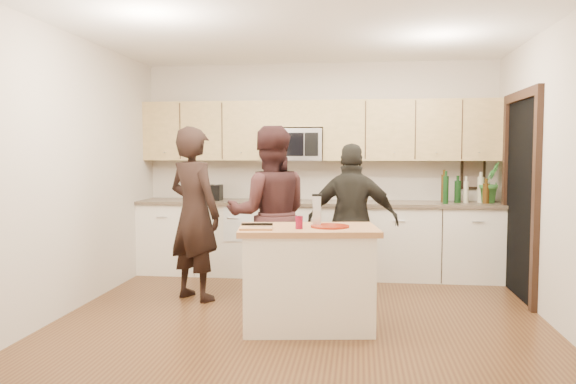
# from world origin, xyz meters

# --- Properties ---
(floor) EXTENTS (4.50, 4.50, 0.00)m
(floor) POSITION_xyz_m (0.00, 0.00, 0.00)
(floor) COLOR brown
(floor) RESTS_ON ground
(room_shell) EXTENTS (4.52, 4.02, 2.71)m
(room_shell) POSITION_xyz_m (0.00, 0.00, 1.73)
(room_shell) COLOR beige
(room_shell) RESTS_ON ground
(back_cabinetry) EXTENTS (4.50, 0.66, 0.94)m
(back_cabinetry) POSITION_xyz_m (0.00, 1.69, 0.47)
(back_cabinetry) COLOR white
(back_cabinetry) RESTS_ON ground
(upper_cabinetry) EXTENTS (4.50, 0.33, 0.75)m
(upper_cabinetry) POSITION_xyz_m (0.03, 1.83, 1.84)
(upper_cabinetry) COLOR #D9B16F
(upper_cabinetry) RESTS_ON ground
(microwave) EXTENTS (0.76, 0.41, 0.40)m
(microwave) POSITION_xyz_m (-0.31, 1.80, 1.65)
(microwave) COLOR silver
(microwave) RESTS_ON ground
(doorway) EXTENTS (0.06, 1.25, 2.20)m
(doorway) POSITION_xyz_m (2.23, 0.90, 1.16)
(doorway) COLOR black
(doorway) RESTS_ON ground
(framed_picture) EXTENTS (0.30, 0.03, 0.38)m
(framed_picture) POSITION_xyz_m (1.95, 1.98, 1.28)
(framed_picture) COLOR black
(framed_picture) RESTS_ON ground
(dish_towel) EXTENTS (0.34, 0.60, 0.48)m
(dish_towel) POSITION_xyz_m (-0.95, 1.50, 0.80)
(dish_towel) COLOR white
(dish_towel) RESTS_ON ground
(island) EXTENTS (1.28, 0.86, 0.90)m
(island) POSITION_xyz_m (0.09, -0.46, 0.45)
(island) COLOR white
(island) RESTS_ON ground
(red_plate) EXTENTS (0.34, 0.34, 0.02)m
(red_plate) POSITION_xyz_m (0.28, -0.45, 0.91)
(red_plate) COLOR maroon
(red_plate) RESTS_ON island
(box_grater) EXTENTS (0.09, 0.06, 0.27)m
(box_grater) POSITION_xyz_m (0.16, -0.38, 1.05)
(box_grater) COLOR silver
(box_grater) RESTS_ON red_plate
(drink_glass) EXTENTS (0.06, 0.06, 0.11)m
(drink_glass) POSITION_xyz_m (0.02, -0.59, 0.95)
(drink_glass) COLOR maroon
(drink_glass) RESTS_ON island
(cutting_board) EXTENTS (0.30, 0.22, 0.02)m
(cutting_board) POSITION_xyz_m (-0.33, -0.67, 0.91)
(cutting_board) COLOR #AC7747
(cutting_board) RESTS_ON island
(tongs) EXTENTS (0.27, 0.07, 0.02)m
(tongs) POSITION_xyz_m (-0.35, -0.55, 0.93)
(tongs) COLOR black
(tongs) RESTS_ON cutting_board
(knife) EXTENTS (0.20, 0.05, 0.01)m
(knife) POSITION_xyz_m (-0.30, -0.64, 0.92)
(knife) COLOR silver
(knife) RESTS_ON cutting_board
(toaster) EXTENTS (0.27, 0.21, 0.20)m
(toaster) POSITION_xyz_m (-1.35, 1.67, 1.04)
(toaster) COLOR black
(toaster) RESTS_ON back_cabinetry
(bottle_cluster) EXTENTS (0.56, 0.31, 0.40)m
(bottle_cluster) POSITION_xyz_m (1.79, 1.68, 1.12)
(bottle_cluster) COLOR #3B240A
(bottle_cluster) RESTS_ON back_cabinetry
(orchid) EXTENTS (0.35, 0.36, 0.51)m
(orchid) POSITION_xyz_m (2.10, 1.72, 1.19)
(orchid) COLOR #306F2C
(orchid) RESTS_ON back_cabinetry
(woman_left) EXTENTS (0.79, 0.71, 1.82)m
(woman_left) POSITION_xyz_m (-1.19, 0.38, 0.91)
(woman_left) COLOR black
(woman_left) RESTS_ON ground
(woman_center) EXTENTS (1.01, 0.86, 1.82)m
(woman_center) POSITION_xyz_m (-0.39, 0.38, 0.91)
(woman_center) COLOR black
(woman_center) RESTS_ON ground
(woman_right) EXTENTS (0.97, 0.42, 1.65)m
(woman_right) POSITION_xyz_m (0.46, 0.63, 0.82)
(woman_right) COLOR black
(woman_right) RESTS_ON ground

